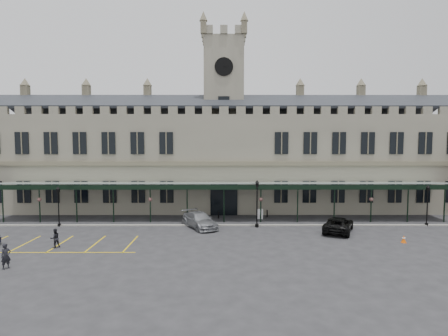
{
  "coord_description": "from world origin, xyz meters",
  "views": [
    {
      "loc": [
        -0.09,
        -30.29,
        8.54
      ],
      "look_at": [
        0.0,
        6.0,
        6.0
      ],
      "focal_mm": 28.0,
      "sensor_mm": 36.0,
      "label": 1
    }
  ],
  "objects_px": {
    "sign_board": "(260,214)",
    "lamp_post_right": "(427,201)",
    "clock_tower": "(224,109)",
    "lamp_post_left": "(58,203)",
    "car_van": "(338,225)",
    "person_b": "(55,238)",
    "car_taxi": "(200,220)",
    "lamp_post_mid": "(257,199)",
    "traffic_cone": "(404,239)",
    "person_a": "(6,256)",
    "station_building": "(224,159)"
  },
  "relations": [
    {
      "from": "sign_board",
      "to": "lamp_post_right",
      "type": "bearing_deg",
      "value": -4.64
    },
    {
      "from": "clock_tower",
      "to": "lamp_post_left",
      "type": "relative_size",
      "value": 5.97
    },
    {
      "from": "car_van",
      "to": "person_b",
      "type": "bearing_deg",
      "value": 36.7
    },
    {
      "from": "clock_tower",
      "to": "car_taxi",
      "type": "bearing_deg",
      "value": -102.56
    },
    {
      "from": "lamp_post_mid",
      "to": "car_van",
      "type": "distance_m",
      "value": 8.24
    },
    {
      "from": "clock_tower",
      "to": "traffic_cone",
      "type": "distance_m",
      "value": 26.16
    },
    {
      "from": "clock_tower",
      "to": "person_b",
      "type": "distance_m",
      "value": 25.94
    },
    {
      "from": "car_taxi",
      "to": "person_a",
      "type": "bearing_deg",
      "value": -165.96
    },
    {
      "from": "person_a",
      "to": "traffic_cone",
      "type": "bearing_deg",
      "value": -42.38
    },
    {
      "from": "clock_tower",
      "to": "sign_board",
      "type": "xyz_separation_m",
      "value": [
        4.09,
        -7.25,
        -12.54
      ]
    },
    {
      "from": "car_taxi",
      "to": "car_van",
      "type": "height_order",
      "value": "car_taxi"
    },
    {
      "from": "sign_board",
      "to": "car_taxi",
      "type": "bearing_deg",
      "value": -142.73
    },
    {
      "from": "car_van",
      "to": "person_b",
      "type": "xyz_separation_m",
      "value": [
        -24.96,
        -5.07,
        0.06
      ]
    },
    {
      "from": "person_b",
      "to": "traffic_cone",
      "type": "bearing_deg",
      "value": 137.71
    },
    {
      "from": "traffic_cone",
      "to": "person_a",
      "type": "relative_size",
      "value": 0.37
    },
    {
      "from": "lamp_post_right",
      "to": "person_b",
      "type": "bearing_deg",
      "value": -167.77
    },
    {
      "from": "lamp_post_mid",
      "to": "car_taxi",
      "type": "xyz_separation_m",
      "value": [
        -5.86,
        -0.13,
        -2.11
      ]
    },
    {
      "from": "clock_tower",
      "to": "person_a",
      "type": "bearing_deg",
      "value": -123.03
    },
    {
      "from": "traffic_cone",
      "to": "person_a",
      "type": "distance_m",
      "value": 31.05
    },
    {
      "from": "clock_tower",
      "to": "lamp_post_left",
      "type": "xyz_separation_m",
      "value": [
        -17.08,
        -10.62,
        -10.65
      ]
    },
    {
      "from": "clock_tower",
      "to": "car_taxi",
      "type": "xyz_separation_m",
      "value": [
        -2.5,
        -11.21,
        -12.34
      ]
    },
    {
      "from": "lamp_post_left",
      "to": "car_van",
      "type": "bearing_deg",
      "value": -4.91
    },
    {
      "from": "person_a",
      "to": "person_b",
      "type": "relative_size",
      "value": 1.1
    },
    {
      "from": "lamp_post_right",
      "to": "traffic_cone",
      "type": "bearing_deg",
      "value": -132.03
    },
    {
      "from": "traffic_cone",
      "to": "clock_tower",
      "type": "bearing_deg",
      "value": 132.8
    },
    {
      "from": "lamp_post_left",
      "to": "sign_board",
      "type": "xyz_separation_m",
      "value": [
        21.17,
        3.37,
        -1.89
      ]
    },
    {
      "from": "lamp_post_right",
      "to": "person_a",
      "type": "relative_size",
      "value": 2.47
    },
    {
      "from": "lamp_post_mid",
      "to": "car_van",
      "type": "xyz_separation_m",
      "value": [
        7.7,
        -1.97,
        -2.16
      ]
    },
    {
      "from": "station_building",
      "to": "sign_board",
      "type": "distance_m",
      "value": 10.14
    },
    {
      "from": "lamp_post_right",
      "to": "person_a",
      "type": "bearing_deg",
      "value": -160.98
    },
    {
      "from": "station_building",
      "to": "car_van",
      "type": "distance_m",
      "value": 17.98
    },
    {
      "from": "clock_tower",
      "to": "station_building",
      "type": "bearing_deg",
      "value": -90.0
    },
    {
      "from": "person_b",
      "to": "lamp_post_left",
      "type": "bearing_deg",
      "value": -111.92
    },
    {
      "from": "station_building",
      "to": "person_b",
      "type": "relative_size",
      "value": 37.93
    },
    {
      "from": "sign_board",
      "to": "person_a",
      "type": "distance_m",
      "value": 24.65
    },
    {
      "from": "person_a",
      "to": "clock_tower",
      "type": "bearing_deg",
      "value": 3.07
    },
    {
      "from": "station_building",
      "to": "traffic_cone",
      "type": "bearing_deg",
      "value": -47.06
    },
    {
      "from": "station_building",
      "to": "sign_board",
      "type": "height_order",
      "value": "station_building"
    },
    {
      "from": "lamp_post_left",
      "to": "traffic_cone",
      "type": "bearing_deg",
      "value": -10.63
    },
    {
      "from": "lamp_post_left",
      "to": "sign_board",
      "type": "height_order",
      "value": "lamp_post_left"
    },
    {
      "from": "person_a",
      "to": "lamp_post_right",
      "type": "bearing_deg",
      "value": -34.89
    },
    {
      "from": "car_taxi",
      "to": "car_van",
      "type": "bearing_deg",
      "value": -37.05
    },
    {
      "from": "clock_tower",
      "to": "person_a",
      "type": "relative_size",
      "value": 14.23
    },
    {
      "from": "traffic_cone",
      "to": "person_b",
      "type": "xyz_separation_m",
      "value": [
        -29.4,
        -1.38,
        0.48
      ]
    },
    {
      "from": "lamp_post_mid",
      "to": "traffic_cone",
      "type": "xyz_separation_m",
      "value": [
        12.14,
        -5.67,
        -2.57
      ]
    },
    {
      "from": "lamp_post_right",
      "to": "traffic_cone",
      "type": "height_order",
      "value": "lamp_post_right"
    },
    {
      "from": "lamp_post_left",
      "to": "lamp_post_mid",
      "type": "relative_size",
      "value": 0.85
    },
    {
      "from": "traffic_cone",
      "to": "car_van",
      "type": "height_order",
      "value": "car_van"
    },
    {
      "from": "lamp_post_left",
      "to": "car_van",
      "type": "distance_m",
      "value": 28.31
    },
    {
      "from": "car_taxi",
      "to": "car_van",
      "type": "relative_size",
      "value": 1.01
    }
  ]
}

